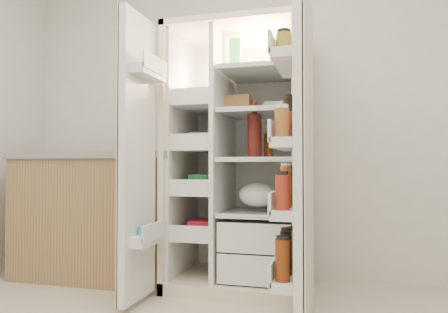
# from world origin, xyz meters

# --- Properties ---
(wall_back) EXTENTS (4.00, 0.02, 2.70)m
(wall_back) POSITION_xyz_m (0.00, 2.00, 1.35)
(wall_back) COLOR silver
(wall_back) RESTS_ON floor
(refrigerator) EXTENTS (0.92, 0.70, 1.80)m
(refrigerator) POSITION_xyz_m (-0.07, 1.65, 0.75)
(refrigerator) COLOR beige
(refrigerator) RESTS_ON floor
(freezer_door) EXTENTS (0.15, 0.40, 1.72)m
(freezer_door) POSITION_xyz_m (-0.58, 1.05, 0.89)
(freezer_door) COLOR silver
(freezer_door) RESTS_ON floor
(fridge_door) EXTENTS (0.17, 0.58, 1.72)m
(fridge_door) POSITION_xyz_m (0.40, 0.96, 0.87)
(fridge_door) COLOR silver
(fridge_door) RESTS_ON floor
(kitchen_counter) EXTENTS (1.29, 0.68, 0.93)m
(kitchen_counter) POSITION_xyz_m (-1.14, 1.60, 0.47)
(kitchen_counter) COLOR #99744C
(kitchen_counter) RESTS_ON floor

